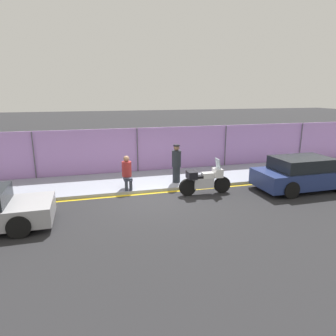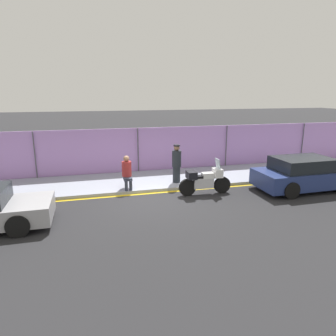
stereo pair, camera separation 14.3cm
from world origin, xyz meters
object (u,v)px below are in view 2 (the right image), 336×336
at_px(officer_standing, 177,163).
at_px(parked_car_far_background, 304,174).
at_px(motorcycle, 205,180).
at_px(person_seated_on_curb, 127,170).

distance_m(officer_standing, parked_car_far_background, 5.47).
bearing_deg(officer_standing, parked_car_far_background, -21.44).
height_order(motorcycle, person_seated_on_curb, person_seated_on_curb).
bearing_deg(person_seated_on_curb, motorcycle, -22.67).
height_order(person_seated_on_curb, parked_car_far_background, person_seated_on_curb).
xyz_separation_m(motorcycle, officer_standing, (-0.75, 1.52, 0.41)).
bearing_deg(parked_car_far_background, officer_standing, 157.98).
bearing_deg(motorcycle, officer_standing, 117.55).
distance_m(officer_standing, person_seated_on_curb, 2.26).
bearing_deg(person_seated_on_curb, parked_car_far_background, -13.27).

